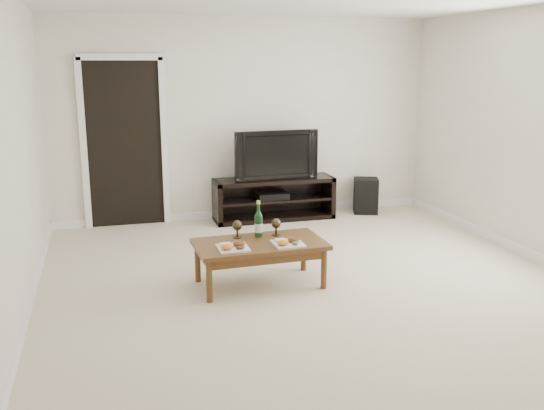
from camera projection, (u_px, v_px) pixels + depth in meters
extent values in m
plane|color=beige|center=(315.00, 288.00, 5.62)|extent=(5.50, 5.50, 0.00)
cube|color=beige|center=(245.00, 119.00, 7.90)|extent=(5.00, 0.04, 2.60)
cube|color=black|center=(125.00, 145.00, 7.52)|extent=(0.90, 0.02, 2.05)
cube|color=black|center=(274.00, 199.00, 7.97)|extent=(1.58, 0.45, 0.55)
imported|color=black|center=(274.00, 154.00, 7.83)|extent=(1.11, 0.19, 0.64)
cube|color=black|center=(272.00, 195.00, 7.94)|extent=(0.41, 0.31, 0.08)
cube|color=black|center=(366.00, 196.00, 8.32)|extent=(0.41, 0.41, 0.48)
cube|color=#593718|center=(260.00, 264.00, 5.64)|extent=(1.21, 0.69, 0.42)
cube|color=white|center=(233.00, 245.00, 5.37)|extent=(0.27, 0.27, 0.07)
cube|color=white|center=(288.00, 241.00, 5.50)|extent=(0.27, 0.27, 0.07)
cylinder|color=#0E3315|center=(259.00, 219.00, 5.72)|extent=(0.07, 0.07, 0.35)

